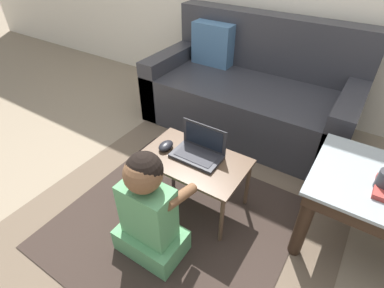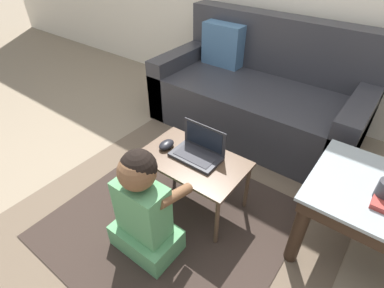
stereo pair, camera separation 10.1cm
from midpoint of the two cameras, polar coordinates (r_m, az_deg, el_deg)
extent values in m
plane|color=#7F705B|center=(1.96, -3.18, -12.35)|extent=(16.00, 16.00, 0.00)
cube|color=brown|center=(1.89, -2.20, -14.66)|extent=(1.81, 1.75, 0.01)
cube|color=#2D231E|center=(1.89, -2.21, -14.56)|extent=(1.30, 1.26, 0.00)
cube|color=#2D2D33|center=(2.62, 13.01, 6.85)|extent=(1.68, 0.85, 0.42)
cube|color=#2D2D33|center=(2.73, 17.58, 17.57)|extent=(1.68, 0.19, 0.46)
cube|color=#2D2D33|center=(2.93, -0.38, 12.59)|extent=(0.16, 0.85, 0.55)
cube|color=#2D2D33|center=(2.44, 29.19, 2.05)|extent=(0.16, 0.85, 0.55)
cube|color=#426689|center=(2.79, 6.98, 18.23)|extent=(0.36, 0.14, 0.36)
cylinder|color=black|center=(1.67, 21.34, -15.16)|extent=(0.07, 0.07, 0.47)
cylinder|color=black|center=(2.00, 25.66, -6.33)|extent=(0.07, 0.07, 0.47)
cube|color=#4C3828|center=(1.75, 1.85, -3.13)|extent=(0.62, 0.38, 0.02)
cylinder|color=#4C3828|center=(1.93, -8.23, -6.49)|extent=(0.02, 0.02, 0.35)
cylinder|color=#4C3828|center=(1.68, 6.52, -14.71)|extent=(0.02, 0.02, 0.35)
cylinder|color=#4C3828|center=(2.11, -1.95, -1.54)|extent=(0.02, 0.02, 0.35)
cylinder|color=#4C3828|center=(1.89, 11.95, -8.09)|extent=(0.02, 0.02, 0.35)
cube|color=#232328|center=(1.75, 2.39, -2.45)|extent=(0.29, 0.17, 0.02)
cube|color=#28282D|center=(1.73, 2.10, -2.42)|extent=(0.24, 0.10, 0.00)
cube|color=#232328|center=(1.75, 4.04, 1.27)|extent=(0.29, 0.01, 0.16)
cube|color=black|center=(1.75, 3.97, 1.21)|extent=(0.25, 0.00, 0.13)
ellipsoid|color=black|center=(1.83, -3.31, -0.15)|extent=(0.07, 0.11, 0.04)
cube|color=#518E5B|center=(1.75, -6.89, -17.36)|extent=(0.36, 0.24, 0.15)
cube|color=#518E5B|center=(1.56, -7.54, -12.22)|extent=(0.27, 0.16, 0.33)
sphere|color=brown|center=(1.38, -8.38, -5.29)|extent=(0.18, 0.18, 0.18)
sphere|color=black|center=(1.37, -8.12, -4.53)|extent=(0.18, 0.18, 0.18)
cylinder|color=brown|center=(1.61, -8.38, -5.78)|extent=(0.06, 0.24, 0.12)
cylinder|color=brown|center=(1.49, -1.31, -9.83)|extent=(0.06, 0.24, 0.12)
camera|label=1|loc=(0.05, -88.36, 1.24)|focal=28.00mm
camera|label=2|loc=(0.05, 91.64, -1.24)|focal=28.00mm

